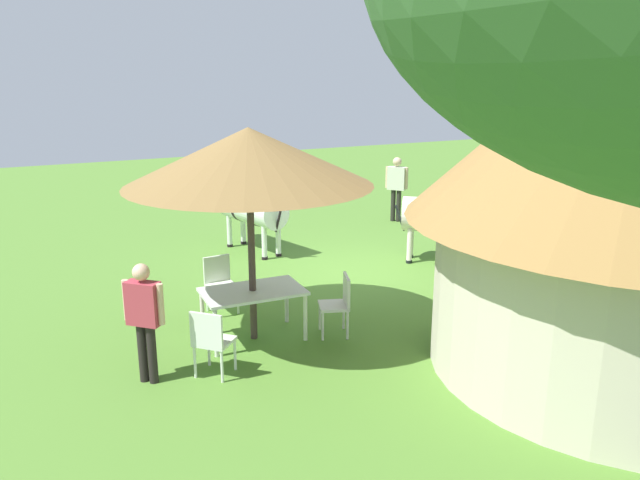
% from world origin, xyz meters
% --- Properties ---
extents(ground_plane, '(36.00, 36.00, 0.00)m').
position_xyz_m(ground_plane, '(0.00, 0.00, 0.00)').
color(ground_plane, '#507E2E').
extents(thatched_hut, '(5.61, 5.61, 4.63)m').
position_xyz_m(thatched_hut, '(-1.39, 4.72, 2.50)').
color(thatched_hut, beige).
rests_on(thatched_hut, ground_plane).
extents(shade_umbrella, '(3.40, 3.40, 3.04)m').
position_xyz_m(shade_umbrella, '(2.53, 1.76, 2.64)').
color(shade_umbrella, '#413230').
rests_on(shade_umbrella, ground_plane).
extents(patio_dining_table, '(1.47, 0.92, 0.74)m').
position_xyz_m(patio_dining_table, '(2.53, 1.76, 0.66)').
color(patio_dining_table, silver).
rests_on(patio_dining_table, ground_plane).
extents(patio_chair_west_end, '(0.61, 0.61, 0.90)m').
position_xyz_m(patio_chair_west_end, '(3.42, 2.63, 0.52)').
color(patio_chair_west_end, silver).
rests_on(patio_chair_west_end, ground_plane).
extents(patio_chair_east_end, '(0.55, 0.56, 0.90)m').
position_xyz_m(patio_chair_east_end, '(1.35, 2.19, 0.52)').
color(patio_chair_east_end, silver).
rests_on(patio_chair_east_end, ground_plane).
extents(patio_chair_near_hut, '(0.47, 0.45, 0.90)m').
position_xyz_m(patio_chair_near_hut, '(2.63, 0.51, 0.52)').
color(patio_chair_near_hut, silver).
rests_on(patio_chair_near_hut, ground_plane).
extents(guest_beside_umbrella, '(0.43, 0.43, 1.55)m').
position_xyz_m(guest_beside_umbrella, '(4.17, 2.40, 0.93)').
color(guest_beside_umbrella, black).
rests_on(guest_beside_umbrella, ground_plane).
extents(standing_watcher, '(0.44, 0.47, 1.65)m').
position_xyz_m(standing_watcher, '(-3.31, -3.44, 0.99)').
color(standing_watcher, black).
rests_on(standing_watcher, ground_plane).
extents(zebra_nearest_camera, '(1.80, 1.53, 1.50)m').
position_xyz_m(zebra_nearest_camera, '(-2.16, -0.05, 0.96)').
color(zebra_nearest_camera, silver).
rests_on(zebra_nearest_camera, ground_plane).
extents(zebra_by_umbrella, '(1.07, 2.30, 1.47)m').
position_xyz_m(zebra_by_umbrella, '(0.96, -2.53, 0.94)').
color(zebra_by_umbrella, silver).
rests_on(zebra_by_umbrella, ground_plane).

